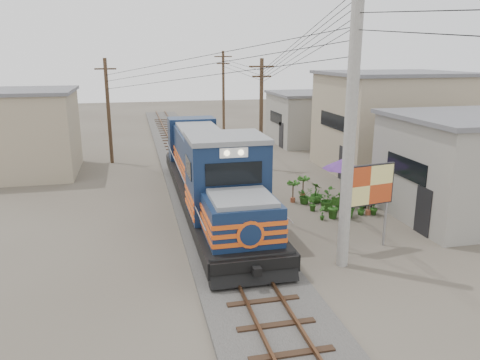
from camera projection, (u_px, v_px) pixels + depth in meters
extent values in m
plane|color=#473F35|center=(243.00, 269.00, 16.37)|extent=(120.00, 120.00, 0.00)
cube|color=#595651|center=(201.00, 189.00, 25.75)|extent=(3.60, 70.00, 0.16)
cube|color=#51331E|center=(191.00, 186.00, 25.59)|extent=(0.08, 70.00, 0.12)
cube|color=#51331E|center=(211.00, 185.00, 25.82)|extent=(0.08, 70.00, 0.12)
cube|color=black|center=(211.00, 193.00, 22.44)|extent=(3.01, 16.59, 0.57)
cube|color=black|center=(234.00, 240.00, 17.64)|extent=(2.28, 3.32, 0.67)
cube|color=black|center=(196.00, 173.00, 27.39)|extent=(2.28, 3.32, 0.67)
cube|color=#11213F|center=(242.00, 221.00, 16.16)|extent=(2.47, 2.49, 1.56)
cube|color=#11213F|center=(227.00, 179.00, 18.38)|extent=(2.95, 2.70, 3.21)
cube|color=slate|center=(226.00, 138.00, 17.95)|extent=(3.01, 2.83, 0.19)
cube|color=black|center=(234.00, 174.00, 16.96)|extent=(2.10, 0.06, 0.83)
cube|color=white|center=(234.00, 153.00, 16.74)|extent=(1.04, 0.06, 0.36)
cube|color=#11213F|center=(202.00, 156.00, 24.53)|extent=(2.34, 10.16, 2.38)
cube|color=slate|center=(202.00, 132.00, 24.21)|extent=(2.10, 10.16, 0.19)
cube|color=#E75415|center=(211.00, 182.00, 22.29)|extent=(3.05, 16.59, 0.15)
cube|color=#E75415|center=(211.00, 176.00, 22.21)|extent=(3.05, 16.59, 0.15)
cube|color=#E75415|center=(211.00, 169.00, 22.12)|extent=(3.05, 16.59, 0.15)
cylinder|color=#9E9B93|center=(350.00, 125.00, 15.35)|extent=(0.40, 0.40, 10.00)
cylinder|color=#4C3826|center=(261.00, 115.00, 29.59)|extent=(0.24, 0.24, 7.00)
cube|color=#4C3826|center=(262.00, 66.00, 28.81)|extent=(1.60, 0.10, 0.10)
cube|color=#4C3826|center=(262.00, 76.00, 28.96)|extent=(1.20, 0.10, 0.10)
cylinder|color=#4C3826|center=(223.00, 93.00, 42.76)|extent=(0.24, 0.24, 7.50)
cube|color=#4C3826|center=(223.00, 57.00, 41.91)|extent=(1.60, 0.10, 0.10)
cube|color=#4C3826|center=(223.00, 63.00, 42.06)|extent=(1.20, 0.10, 0.10)
cylinder|color=#4C3826|center=(109.00, 112.00, 31.29)|extent=(0.24, 0.24, 7.00)
cube|color=#4C3826|center=(105.00, 66.00, 30.51)|extent=(1.60, 0.10, 0.10)
cube|color=#4C3826|center=(106.00, 75.00, 30.66)|extent=(1.20, 0.10, 0.10)
cube|color=gray|center=(475.00, 169.00, 21.10)|extent=(7.00, 6.00, 4.50)
cube|color=black|center=(406.00, 168.00, 20.28)|extent=(0.05, 3.00, 0.90)
cube|color=gray|center=(391.00, 123.00, 29.58)|extent=(8.00, 7.00, 6.00)
cube|color=slate|center=(396.00, 73.00, 28.77)|extent=(8.40, 7.35, 0.20)
cube|color=black|center=(332.00, 121.00, 28.63)|extent=(0.05, 3.50, 0.90)
cube|color=gray|center=(310.00, 119.00, 38.92)|extent=(6.00, 6.00, 4.00)
cube|color=slate|center=(311.00, 93.00, 38.37)|extent=(6.30, 6.30, 0.20)
cube|color=black|center=(276.00, 118.00, 38.21)|extent=(0.05, 3.00, 0.90)
cube|color=gray|center=(24.00, 134.00, 28.59)|extent=(6.00, 6.00, 5.00)
cube|color=slate|center=(19.00, 91.00, 27.91)|extent=(6.30, 6.30, 0.20)
cylinder|color=#99999E|center=(347.00, 222.00, 17.40)|extent=(0.10, 0.10, 2.45)
cylinder|color=#99999E|center=(385.00, 216.00, 18.06)|extent=(0.10, 0.10, 2.45)
cube|color=black|center=(369.00, 185.00, 17.38)|extent=(2.15, 0.48, 1.57)
cube|color=#BA3F18|center=(370.00, 185.00, 17.36)|extent=(2.04, 0.43, 1.47)
cylinder|color=black|center=(340.00, 200.00, 23.88)|extent=(0.40, 0.40, 0.10)
cylinder|color=#99999E|center=(341.00, 182.00, 23.63)|extent=(0.05, 0.05, 1.99)
cone|color=#4F2673|center=(342.00, 164.00, 23.39)|extent=(2.63, 2.63, 0.50)
imported|color=black|center=(369.00, 191.00, 22.59)|extent=(0.65, 0.45, 1.71)
imported|color=#235117|center=(322.00, 213.00, 21.07)|extent=(0.25, 0.36, 0.67)
imported|color=#235117|center=(334.00, 207.00, 21.18)|extent=(0.77, 0.77, 1.10)
imported|color=#235117|center=(349.00, 206.00, 21.34)|extent=(1.17, 1.25, 1.13)
imported|color=#235117|center=(361.00, 209.00, 21.73)|extent=(0.46, 0.46, 0.61)
imported|color=#235117|center=(374.00, 203.00, 21.70)|extent=(0.41, 0.59, 1.10)
imported|color=#235117|center=(312.00, 204.00, 22.28)|extent=(0.48, 0.50, 0.70)
imported|color=#235117|center=(326.00, 199.00, 22.37)|extent=(0.87, 1.00, 1.08)
imported|color=#235117|center=(340.00, 200.00, 22.50)|extent=(0.68, 0.68, 0.90)
imported|color=#235117|center=(350.00, 199.00, 22.51)|extent=(0.57, 0.62, 0.98)
imported|color=#235117|center=(363.00, 202.00, 22.62)|extent=(0.38, 0.44, 0.70)
imported|color=#235117|center=(305.00, 195.00, 23.35)|extent=(0.92, 0.85, 0.86)
imported|color=#235117|center=(316.00, 193.00, 23.44)|extent=(0.76, 0.76, 1.05)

